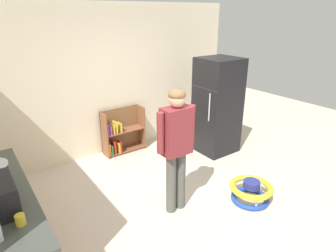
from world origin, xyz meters
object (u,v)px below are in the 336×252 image
(kitchen_counter, at_px, (4,233))
(yellow_cup, at_px, (20,220))
(bookshelf, at_px, (120,134))
(baby_walker, at_px, (251,191))
(refrigerator, at_px, (217,106))
(standing_person, at_px, (176,141))

(kitchen_counter, distance_m, yellow_cup, 0.79)
(bookshelf, height_order, baby_walker, bookshelf)
(refrigerator, distance_m, baby_walker, 1.84)
(kitchen_counter, height_order, bookshelf, kitchen_counter)
(standing_person, bearing_deg, baby_walker, -26.18)
(kitchen_counter, xyz_separation_m, standing_person, (2.01, -0.23, 0.56))
(refrigerator, bearing_deg, standing_person, -149.33)
(refrigerator, xyz_separation_m, standing_person, (-1.74, -1.03, 0.12))
(bookshelf, bearing_deg, yellow_cup, -131.05)
(refrigerator, height_order, baby_walker, refrigerator)
(yellow_cup, bearing_deg, standing_person, 11.19)
(baby_walker, bearing_deg, kitchen_counter, 166.73)
(kitchen_counter, xyz_separation_m, bookshelf, (2.22, 1.80, -0.08))
(kitchen_counter, bearing_deg, standing_person, -6.38)
(kitchen_counter, xyz_separation_m, yellow_cup, (0.13, -0.60, 0.50))
(refrigerator, xyz_separation_m, yellow_cup, (-3.62, -1.40, 0.06))
(kitchen_counter, relative_size, yellow_cup, 21.97)
(kitchen_counter, distance_m, bookshelf, 2.86)
(kitchen_counter, height_order, standing_person, standing_person)
(bookshelf, bearing_deg, refrigerator, -32.90)
(bookshelf, relative_size, yellow_cup, 8.95)
(kitchen_counter, bearing_deg, bookshelf, 39.05)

